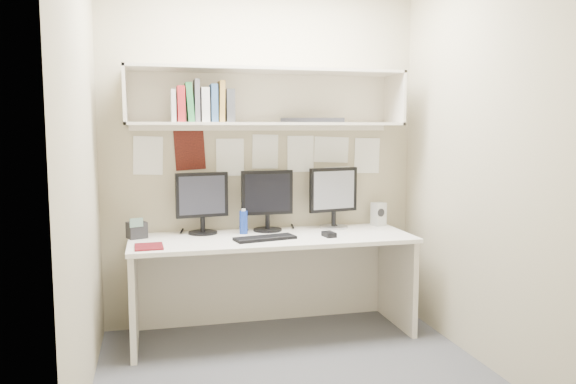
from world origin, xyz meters
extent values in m
cube|color=#46474B|center=(0.00, 0.00, 0.00)|extent=(2.40, 2.00, 0.01)
cube|color=tan|center=(0.00, 1.00, 1.30)|extent=(2.40, 0.02, 2.60)
cube|color=tan|center=(0.00, -1.00, 1.30)|extent=(2.40, 0.02, 2.60)
cube|color=tan|center=(-1.20, 0.00, 1.30)|extent=(0.02, 2.00, 2.60)
cube|color=tan|center=(1.20, 0.00, 1.30)|extent=(0.02, 2.00, 2.60)
cube|color=white|center=(0.00, 0.64, 0.71)|extent=(2.00, 0.70, 0.03)
cube|color=beige|center=(0.00, 0.97, 0.35)|extent=(1.96, 0.02, 0.70)
cube|color=beige|center=(0.00, 0.81, 1.53)|extent=(2.00, 0.38, 0.02)
cube|color=beige|center=(0.00, 0.81, 1.91)|extent=(2.00, 0.38, 0.02)
cube|color=beige|center=(0.00, 0.99, 1.72)|extent=(2.00, 0.02, 0.40)
cube|color=beige|center=(-0.99, 0.81, 1.72)|extent=(0.02, 0.38, 0.40)
cube|color=beige|center=(0.99, 0.81, 1.72)|extent=(0.02, 0.38, 0.40)
cylinder|color=black|center=(-0.48, 0.86, 0.74)|extent=(0.21, 0.21, 0.02)
cylinder|color=black|center=(-0.48, 0.86, 0.80)|extent=(0.03, 0.03, 0.11)
cube|color=black|center=(-0.48, 0.87, 1.01)|extent=(0.39, 0.09, 0.33)
cube|color=black|center=(-0.48, 0.85, 1.01)|extent=(0.33, 0.06, 0.28)
cylinder|color=black|center=(0.01, 0.86, 0.74)|extent=(0.21, 0.21, 0.02)
cylinder|color=black|center=(0.01, 0.86, 0.80)|extent=(0.04, 0.04, 0.11)
cube|color=black|center=(0.01, 0.87, 1.02)|extent=(0.39, 0.04, 0.33)
cube|color=black|center=(0.01, 0.85, 1.02)|extent=(0.34, 0.01, 0.28)
cylinder|color=#A5A5AA|center=(0.53, 0.86, 0.74)|extent=(0.22, 0.22, 0.02)
cylinder|color=black|center=(0.53, 0.86, 0.80)|extent=(0.04, 0.04, 0.11)
cube|color=black|center=(0.53, 0.87, 1.03)|extent=(0.40, 0.11, 0.34)
cube|color=#A9A9AE|center=(0.53, 0.85, 1.03)|extent=(0.34, 0.07, 0.29)
cube|color=black|center=(-0.08, 0.53, 0.74)|extent=(0.45, 0.23, 0.02)
cube|color=black|center=(0.39, 0.53, 0.75)|extent=(0.09, 0.12, 0.03)
cube|color=#B3B3AF|center=(0.91, 0.88, 0.82)|extent=(0.11, 0.11, 0.18)
cylinder|color=black|center=(0.91, 0.84, 0.84)|extent=(0.06, 0.02, 0.06)
cylinder|color=#163297|center=(-0.19, 0.79, 0.81)|extent=(0.06, 0.06, 0.17)
cylinder|color=white|center=(-0.19, 0.79, 0.90)|extent=(0.03, 0.03, 0.02)
cube|color=#570E15|center=(-0.86, 0.46, 0.74)|extent=(0.19, 0.22, 0.01)
cube|color=black|center=(-0.94, 0.80, 0.79)|extent=(0.15, 0.14, 0.11)
cube|color=#4C6659|center=(-0.94, 0.74, 0.85)|extent=(0.09, 0.04, 0.06)
cube|color=#B9B7B2|center=(-0.67, 0.75, 1.65)|extent=(0.03, 0.18, 0.22)
cube|color=maroon|center=(-0.62, 0.75, 1.66)|extent=(0.05, 0.18, 0.24)
cube|color=#25713A|center=(-0.56, 0.75, 1.67)|extent=(0.04, 0.18, 0.27)
cube|color=#57565C|center=(-0.51, 0.75, 1.69)|extent=(0.03, 0.18, 0.29)
cube|color=beige|center=(-0.46, 0.75, 1.66)|extent=(0.05, 0.18, 0.24)
cube|color=#304F79|center=(-0.39, 0.75, 1.67)|extent=(0.04, 0.18, 0.26)
cube|color=olive|center=(-0.34, 0.75, 1.68)|extent=(0.04, 0.18, 0.28)
cube|color=#39393B|center=(-0.28, 0.75, 1.65)|extent=(0.06, 0.18, 0.23)
cube|color=black|center=(0.35, 0.83, 1.56)|extent=(0.50, 0.32, 0.03)
camera|label=1|loc=(-0.83, -3.22, 1.50)|focal=35.00mm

